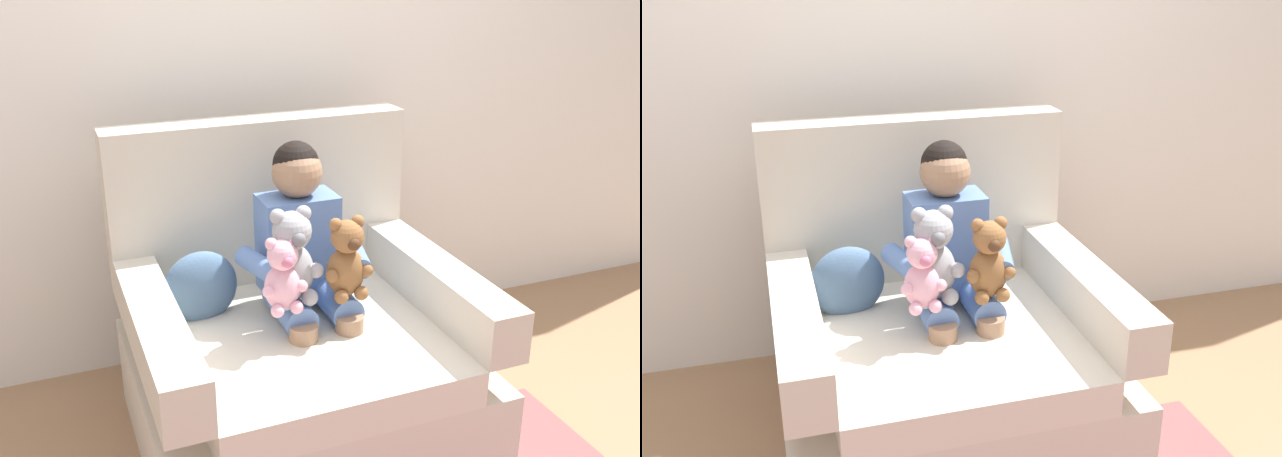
# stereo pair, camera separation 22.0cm
# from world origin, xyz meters

# --- Properties ---
(ground_plane) EXTENTS (8.00, 8.00, 0.00)m
(ground_plane) POSITION_xyz_m (0.00, 0.00, 0.00)
(ground_plane) COLOR #936D4C
(back_wall) EXTENTS (6.00, 0.10, 2.60)m
(back_wall) POSITION_xyz_m (0.00, 0.79, 1.30)
(back_wall) COLOR silver
(back_wall) RESTS_ON ground
(armchair) EXTENTS (1.10, 0.99, 1.06)m
(armchair) POSITION_xyz_m (0.00, 0.05, 0.32)
(armchair) COLOR beige
(armchair) RESTS_ON ground
(seated_child) EXTENTS (0.45, 0.39, 0.82)m
(seated_child) POSITION_xyz_m (0.05, 0.09, 0.67)
(seated_child) COLOR #597AB7
(seated_child) RESTS_ON armchair
(plush_pink) EXTENTS (0.15, 0.12, 0.25)m
(plush_pink) POSITION_xyz_m (-0.09, -0.09, 0.68)
(plush_pink) COLOR #EAA8BC
(plush_pink) RESTS_ON armchair
(plush_grey) EXTENTS (0.19, 0.15, 0.32)m
(plush_grey) POSITION_xyz_m (-0.04, -0.04, 0.72)
(plush_grey) COLOR #9E9EA3
(plush_grey) RESTS_ON armchair
(plush_brown) EXTENTS (0.16, 0.13, 0.28)m
(plush_brown) POSITION_xyz_m (0.13, -0.07, 0.70)
(plush_brown) COLOR brown
(plush_brown) RESTS_ON armchair
(throw_pillow) EXTENTS (0.27, 0.15, 0.26)m
(throw_pillow) POSITION_xyz_m (-0.29, 0.19, 0.56)
(throw_pillow) COLOR slate
(throw_pillow) RESTS_ON armchair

